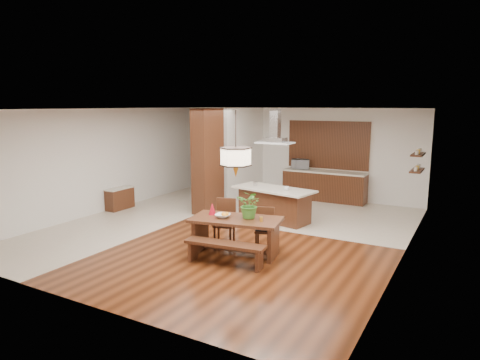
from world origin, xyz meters
The scene contains 25 objects.
room_shell centered at (0.00, 0.00, 2.06)m, with size 9.00×9.04×2.92m.
tile_hallway centered at (-2.75, 0.00, 0.01)m, with size 2.50×9.00×0.01m, color beige.
tile_kitchen centered at (1.25, 2.50, 0.01)m, with size 5.50×4.00×0.01m, color beige.
soffit_band centered at (0.00, 0.00, 2.88)m, with size 8.00×9.00×0.02m, color #3B1F0E.
partition_pier centered at (-1.40, 1.20, 1.45)m, with size 0.45×1.00×2.90m, color black.
partition_stub centered at (-1.40, 3.30, 1.45)m, with size 0.18×2.40×2.90m, color silver.
hallway_console centered at (-3.81, 0.20, 0.32)m, with size 0.37×0.88×0.63m, color black.
hallway_doorway centered at (-2.70, 4.40, 1.05)m, with size 1.10×0.20×2.10m, color black.
rear_counter centered at (1.00, 4.20, 0.48)m, with size 2.60×0.62×0.95m.
kitchen_window centered at (1.00, 4.46, 1.75)m, with size 2.60×0.08×1.50m, color olive.
shelf_lower centered at (3.87, 2.60, 1.40)m, with size 0.26×0.90×0.04m, color black.
shelf_upper centered at (3.87, 2.60, 1.80)m, with size 0.26×0.90×0.04m, color black.
dining_table centered at (1.00, -1.43, 0.55)m, with size 1.94×1.24×0.75m.
dining_bench centered at (1.13, -2.07, 0.22)m, with size 1.57×0.34×0.44m, color black, non-canonical shape.
dining_chair_left centered at (0.45, -0.98, 0.49)m, with size 0.43×0.43×0.98m, color black, non-canonical shape.
dining_chair_right centered at (1.34, -0.80, 0.42)m, with size 0.38×0.38×0.85m, color black, non-canonical shape.
pendant_lantern centered at (1.00, -1.43, 2.25)m, with size 0.64×0.64×1.31m, color beige, non-canonical shape.
foliage_plant centered at (1.26, -1.30, 1.04)m, with size 0.51×0.44×0.57m, color #387527.
fruit_bowl centered at (0.75, -1.52, 0.79)m, with size 0.30×0.30×0.07m, color beige.
napkin_cone centered at (0.43, -1.42, 0.87)m, with size 0.16×0.16×0.24m, color #9F0B19.
gold_ornament centered at (1.56, -1.41, 0.80)m, with size 0.06×0.06×0.09m, color gold.
kitchen_island centered at (0.63, 1.24, 0.45)m, with size 2.26×1.30×0.88m.
range_hood centered at (0.63, 1.24, 2.46)m, with size 0.90×0.55×0.87m, color silver, non-canonical shape.
island_cup centered at (1.02, 1.10, 0.93)m, with size 0.13×0.13×0.10m, color silver.
microwave centered at (0.16, 4.24, 1.11)m, with size 0.57×0.39×0.32m, color silver.
Camera 1 is at (5.14, -8.66, 3.01)m, focal length 32.00 mm.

